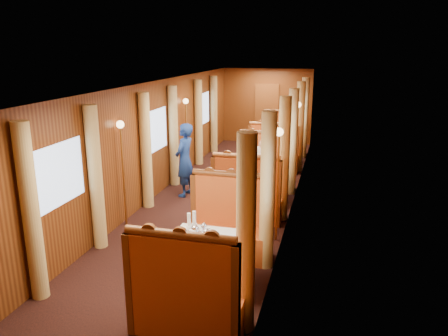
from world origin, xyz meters
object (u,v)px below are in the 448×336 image
(banquette_near_fwd, at_px, (187,300))
(rose_vase_mid, at_px, (257,160))
(tea_tray, at_px, (204,237))
(passenger, at_px, (263,160))
(teapot_left, at_px, (195,233))
(banquette_far_fwd, at_px, (273,156))
(banquette_near_aft, at_px, (229,230))
(table_far, at_px, (278,149))
(banquette_far_aft, at_px, (283,140))
(banquette_mid_aft, at_px, (264,171))
(fruit_plate, at_px, (233,241))
(table_near, at_px, (211,262))
(rose_vase_far, at_px, (278,130))
(banquette_mid_fwd, at_px, (247,199))
(steward, at_px, (185,160))
(teapot_back, at_px, (204,230))
(table_mid, at_px, (257,186))
(teapot_right, at_px, (206,236))

(banquette_near_fwd, xyz_separation_m, rose_vase_mid, (-0.02, 4.54, 0.50))
(tea_tray, height_order, passenger, passenger)
(teapot_left, bearing_deg, banquette_far_fwd, 78.65)
(banquette_near_aft, relative_size, table_far, 1.28)
(banquette_far_aft, relative_size, passenger, 1.76)
(banquette_mid_aft, bearing_deg, banquette_near_fwd, -90.00)
(table_far, bearing_deg, banquette_near_fwd, -90.00)
(banquette_mid_aft, bearing_deg, passenger, -90.00)
(banquette_near_fwd, bearing_deg, fruit_plate, 70.42)
(table_near, xyz_separation_m, fruit_plate, (0.33, -0.10, 0.39))
(tea_tray, bearing_deg, banquette_far_fwd, 89.30)
(tea_tray, bearing_deg, rose_vase_far, 89.58)
(banquette_far_aft, bearing_deg, passenger, -90.00)
(banquette_mid_fwd, relative_size, banquette_far_aft, 1.00)
(banquette_mid_fwd, xyz_separation_m, rose_vase_far, (-0.02, 4.53, 0.50))
(passenger, bearing_deg, steward, -157.72)
(rose_vase_mid, height_order, steward, steward)
(banquette_near_fwd, bearing_deg, passenger, 90.00)
(teapot_back, bearing_deg, banquette_near_fwd, -93.60)
(passenger, bearing_deg, teapot_left, -92.67)
(rose_vase_mid, relative_size, rose_vase_far, 1.00)
(banquette_near_fwd, bearing_deg, tea_tray, 94.38)
(passenger, bearing_deg, banquette_near_aft, -90.00)
(banquette_mid_fwd, xyz_separation_m, teapot_left, (-0.20, -2.55, 0.39))
(table_mid, distance_m, table_far, 3.50)
(teapot_back, bearing_deg, table_near, -42.09)
(banquette_near_aft, distance_m, passenger, 3.23)
(teapot_left, bearing_deg, passenger, 77.87)
(fruit_plate, bearing_deg, rose_vase_far, 92.80)
(table_near, bearing_deg, teapot_back, 147.72)
(banquette_far_fwd, bearing_deg, rose_vase_mid, -90.41)
(fruit_plate, bearing_deg, tea_tray, 173.28)
(teapot_left, distance_m, passenger, 4.30)
(banquette_mid_aft, bearing_deg, banquette_far_aft, 90.00)
(fruit_plate, bearing_deg, teapot_right, -179.83)
(banquette_mid_aft, distance_m, rose_vase_mid, 1.11)
(banquette_mid_fwd, relative_size, teapot_right, 9.34)
(banquette_near_aft, relative_size, teapot_left, 8.07)
(banquette_near_fwd, height_order, teapot_right, banquette_near_fwd)
(table_mid, bearing_deg, teapot_right, -90.54)
(table_far, xyz_separation_m, fruit_plate, (0.33, -7.10, 0.39))
(table_near, bearing_deg, banquette_near_fwd, -90.00)
(banquette_far_fwd, xyz_separation_m, steward, (-1.62, -2.42, 0.39))
(fruit_plate, height_order, rose_vase_mid, rose_vase_mid)
(teapot_right, relative_size, rose_vase_mid, 0.40)
(rose_vase_far, bearing_deg, banquette_mid_aft, -89.50)
(banquette_far_aft, distance_m, fruit_plate, 8.13)
(banquette_far_aft, distance_m, passenger, 3.80)
(teapot_left, distance_m, teapot_back, 0.17)
(banquette_mid_fwd, relative_size, rose_vase_far, 3.72)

